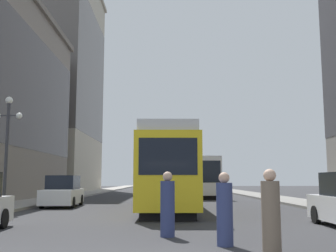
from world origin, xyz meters
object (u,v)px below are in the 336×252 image
Objects in this scene: parked_car_left_near at (63,192)px; pedestrian_crossing_near at (225,211)px; pedestrian_on_sidewalk at (271,214)px; streetcar at (167,170)px; pedestrian_crossing_far at (168,206)px; lamp_post_left_near at (7,134)px; transit_bus at (197,176)px.

pedestrian_crossing_near is at bearing -65.06° from parked_car_left_near.
parked_car_left_near is 2.56× the size of pedestrian_on_sidewalk.
pedestrian_on_sidewalk is (2.18, -12.97, -1.26)m from streetcar.
streetcar is 6.72m from parked_car_left_near.
pedestrian_crossing_far is 0.32× the size of lamp_post_left_near.
transit_bus is 16.26m from parked_car_left_near.
streetcar is at bearing 53.07° from pedestrian_crossing_near.
lamp_post_left_near is (-8.02, 8.80, 2.99)m from pedestrian_crossing_far.
pedestrian_crossing_far is 1.00× the size of pedestrian_on_sidewalk.
pedestrian_crossing_near is 2.10m from pedestrian_crossing_far.
parked_car_left_near is at bearing 74.31° from pedestrian_crossing_near.
streetcar is at bearing 11.18° from lamp_post_left_near.
pedestrian_crossing_far is 3.40m from pedestrian_on_sidewalk.
transit_bus reaches higher than pedestrian_on_sidewalk.
parked_car_left_near is 17.46m from pedestrian_on_sidewalk.
lamp_post_left_near reaches higher than pedestrian_on_sidewalk.
streetcar is 7.73× the size of pedestrian_crossing_near.
streetcar is 7.53× the size of pedestrian_crossing_far.
parked_car_left_near is at bearing 64.39° from lamp_post_left_near.
streetcar is 7.50× the size of pedestrian_on_sidewalk.
pedestrian_on_sidewalk is (0.86, -0.97, 0.02)m from pedestrian_crossing_near.
streetcar is 8.40m from lamp_post_left_near.
pedestrian_crossing_far is (-1.36, 1.60, 0.02)m from pedestrian_crossing_near.
lamp_post_left_near reaches higher than parked_car_left_near.
lamp_post_left_near is (-10.24, 11.38, 2.99)m from pedestrian_on_sidewalk.
pedestrian_on_sidewalk is at bearing -80.39° from streetcar.
pedestrian_crossing_near is (7.48, -14.36, -0.03)m from parked_car_left_near.
pedestrian_crossing_far is at bearing -98.10° from transit_bus.
parked_car_left_near is at bearing 159.05° from streetcar.
transit_bus is 20.67m from lamp_post_left_near.
lamp_post_left_near reaches higher than pedestrian_crossing_far.
lamp_post_left_near is at bearing -168.75° from streetcar.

